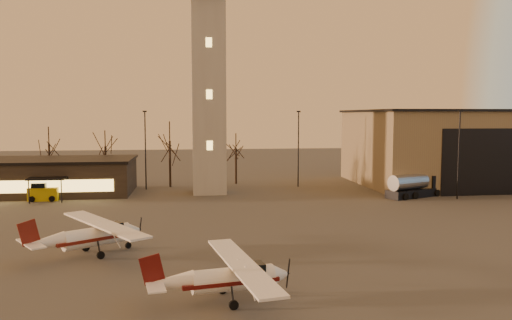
{
  "coord_description": "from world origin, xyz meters",
  "views": [
    {
      "loc": [
        -2.12,
        -31.03,
        9.55
      ],
      "look_at": [
        3.58,
        13.0,
        5.56
      ],
      "focal_mm": 35.0,
      "sensor_mm": 36.0,
      "label": 1
    }
  ],
  "objects_px": {
    "terminal": "(27,177)",
    "service_cart": "(44,194)",
    "cessna_rear": "(99,239)",
    "fuel_truck": "(414,188)",
    "cessna_front": "(235,282)",
    "control_tower": "(208,59)",
    "hangar": "(467,147)"
  },
  "relations": [
    {
      "from": "cessna_rear",
      "to": "service_cart",
      "type": "bearing_deg",
      "value": 80.18
    },
    {
      "from": "fuel_truck",
      "to": "service_cart",
      "type": "relative_size",
      "value": 2.39
    },
    {
      "from": "hangar",
      "to": "service_cart",
      "type": "height_order",
      "value": "hangar"
    },
    {
      "from": "service_cart",
      "to": "control_tower",
      "type": "bearing_deg",
      "value": 9.41
    },
    {
      "from": "hangar",
      "to": "terminal",
      "type": "xyz_separation_m",
      "value": [
        -57.99,
        -2.0,
        -3.0
      ]
    },
    {
      "from": "control_tower",
      "to": "terminal",
      "type": "xyz_separation_m",
      "value": [
        -21.99,
        1.98,
        -14.17
      ]
    },
    {
      "from": "hangar",
      "to": "service_cart",
      "type": "relative_size",
      "value": 9.54
    },
    {
      "from": "control_tower",
      "to": "hangar",
      "type": "height_order",
      "value": "control_tower"
    },
    {
      "from": "cessna_front",
      "to": "fuel_truck",
      "type": "xyz_separation_m",
      "value": [
        23.72,
        30.08,
        0.12
      ]
    },
    {
      "from": "cessna_rear",
      "to": "fuel_truck",
      "type": "distance_m",
      "value": 38.09
    },
    {
      "from": "control_tower",
      "to": "terminal",
      "type": "distance_m",
      "value": 26.24
    },
    {
      "from": "cessna_rear",
      "to": "fuel_truck",
      "type": "height_order",
      "value": "cessna_rear"
    },
    {
      "from": "control_tower",
      "to": "fuel_truck",
      "type": "distance_m",
      "value": 28.86
    },
    {
      "from": "cessna_front",
      "to": "cessna_rear",
      "type": "relative_size",
      "value": 1.03
    },
    {
      "from": "control_tower",
      "to": "hangar",
      "type": "relative_size",
      "value": 1.07
    },
    {
      "from": "service_cart",
      "to": "cessna_front",
      "type": "bearing_deg",
      "value": -60.19
    },
    {
      "from": "terminal",
      "to": "control_tower",
      "type": "bearing_deg",
      "value": -5.15
    },
    {
      "from": "cessna_front",
      "to": "hangar",
      "type": "bearing_deg",
      "value": 38.18
    },
    {
      "from": "terminal",
      "to": "cessna_front",
      "type": "relative_size",
      "value": 2.46
    },
    {
      "from": "service_cart",
      "to": "cessna_rear",
      "type": "bearing_deg",
      "value": -66.08
    },
    {
      "from": "cessna_rear",
      "to": "fuel_truck",
      "type": "relative_size",
      "value": 1.31
    },
    {
      "from": "control_tower",
      "to": "hangar",
      "type": "xyz_separation_m",
      "value": [
        36.0,
        3.98,
        -11.17
      ]
    },
    {
      "from": "fuel_truck",
      "to": "service_cart",
      "type": "bearing_deg",
      "value": 153.24
    },
    {
      "from": "fuel_truck",
      "to": "service_cart",
      "type": "xyz_separation_m",
      "value": [
        -42.45,
        3.01,
        -0.32
      ]
    },
    {
      "from": "cessna_rear",
      "to": "service_cart",
      "type": "relative_size",
      "value": 3.13
    },
    {
      "from": "terminal",
      "to": "service_cart",
      "type": "distance_m",
      "value": 6.13
    },
    {
      "from": "cessna_front",
      "to": "terminal",
      "type": "bearing_deg",
      "value": 110.14
    },
    {
      "from": "cessna_rear",
      "to": "fuel_truck",
      "type": "xyz_separation_m",
      "value": [
        32.3,
        20.2,
        0.05
      ]
    },
    {
      "from": "control_tower",
      "to": "cessna_front",
      "type": "relative_size",
      "value": 3.16
    },
    {
      "from": "control_tower",
      "to": "service_cart",
      "type": "xyz_separation_m",
      "value": [
        -18.69,
        -3.0,
        -15.55
      ]
    },
    {
      "from": "terminal",
      "to": "cessna_front",
      "type": "xyz_separation_m",
      "value": [
        22.03,
        -38.08,
        -1.19
      ]
    },
    {
      "from": "service_cart",
      "to": "hangar",
      "type": "bearing_deg",
      "value": 7.57
    }
  ]
}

